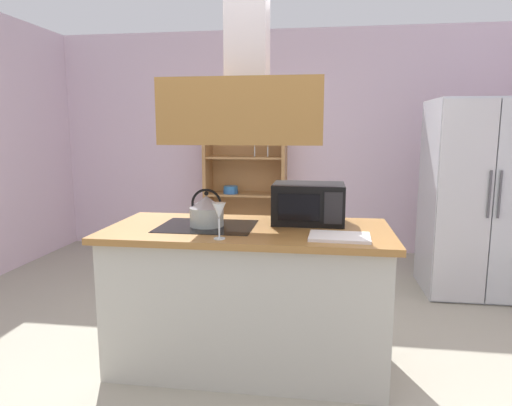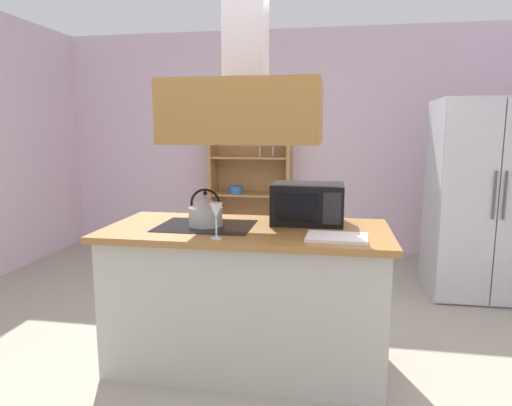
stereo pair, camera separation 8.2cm
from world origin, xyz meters
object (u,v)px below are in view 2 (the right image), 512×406
Objects in this scene: dish_cabinet at (251,187)px; microwave at (308,203)px; wine_glass_on_counter at (216,212)px; kettle at (205,211)px; refrigerator at (483,199)px; cutting_board at (337,237)px.

dish_cabinet is 2.66m from microwave.
microwave is at bearing 47.59° from wine_glass_on_counter.
dish_cabinet is at bearing 94.16° from kettle.
wine_glass_on_counter is (0.35, -3.04, 0.25)m from dish_cabinet.
refrigerator reaches higher than wine_glass_on_counter.
refrigerator reaches higher than cutting_board.
kettle is 1.16× the size of wine_glass_on_counter.
refrigerator is 2.05m from microwave.
dish_cabinet is 3.93× the size of microwave.
refrigerator is at bearing 43.91° from wine_glass_on_counter.
dish_cabinet is at bearing 108.29° from microwave.
refrigerator is 0.98× the size of dish_cabinet.
microwave is at bearing 114.37° from cutting_board.
dish_cabinet is 7.58× the size of kettle.
wine_glass_on_counter is (-0.67, -0.11, 0.14)m from cutting_board.
microwave is (0.63, 0.21, 0.03)m from kettle.
wine_glass_on_counter is at bearing -136.09° from refrigerator.
dish_cabinet reaches higher than cutting_board.
dish_cabinet is 2.74m from kettle.
refrigerator is at bearing 36.69° from kettle.
refrigerator is at bearing 53.76° from cutting_board.
wine_glass_on_counter reaches higher than cutting_board.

